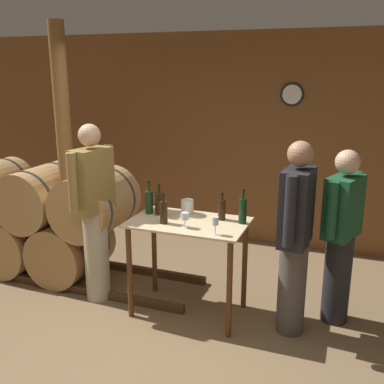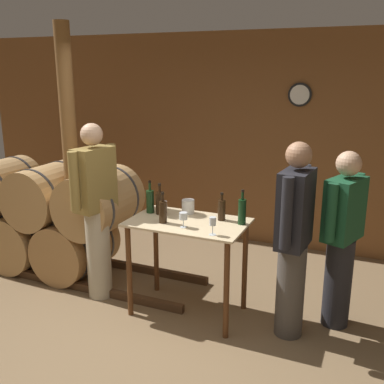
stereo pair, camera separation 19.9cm
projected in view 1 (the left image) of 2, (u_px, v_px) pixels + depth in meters
The scene contains 18 objects.
ground_plane at pixel (146, 365), 3.51m from camera, with size 14.00×14.00×0.00m, color brown.
back_wall at pixel (243, 140), 5.79m from camera, with size 8.40×0.08×2.70m.
barrel_rack at pixel (31, 220), 5.04m from camera, with size 4.28×0.79×1.24m.
tasting_table at pixel (188, 241), 4.10m from camera, with size 1.06×0.65×0.91m.
wooden_post at pixel (66, 157), 4.67m from camera, with size 0.16×0.16×2.70m.
wine_bottle_far_left at pixel (149, 201), 4.25m from camera, with size 0.08×0.08×0.31m.
wine_bottle_left at pixel (159, 203), 4.22m from camera, with size 0.08×0.08×0.30m.
wine_bottle_center at pixel (164, 212), 3.98m from camera, with size 0.07×0.07×0.28m.
wine_bottle_right at pixel (222, 209), 4.08m from camera, with size 0.07×0.07×0.26m.
wine_bottle_far_right at pixel (243, 210), 3.97m from camera, with size 0.07×0.07×0.32m.
wine_glass_near_left at pixel (157, 200), 4.34m from camera, with size 0.06×0.06×0.14m.
wine_glass_near_center at pixel (164, 206), 4.14m from camera, with size 0.06×0.06×0.15m.
wine_glass_near_right at pixel (185, 217), 3.87m from camera, with size 0.07×0.07×0.14m.
wine_glass_far_side at pixel (215, 222), 3.70m from camera, with size 0.06×0.06×0.15m.
ice_bucket at pixel (187, 207), 4.26m from camera, with size 0.12×0.12×0.13m.
person_host at pixel (94, 210), 4.31m from camera, with size 0.29×0.58×1.76m.
person_visitor_with_scarf at pixel (341, 234), 3.93m from camera, with size 0.34×0.56×1.59m.
person_visitor_bearded at pixel (295, 236), 3.75m from camera, with size 0.25×0.59×1.69m.
Camera 1 is at (1.39, -2.71, 2.23)m, focal length 42.00 mm.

